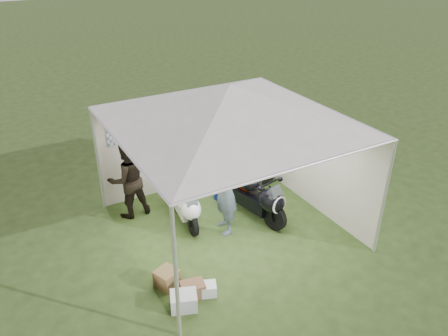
{
  "coord_description": "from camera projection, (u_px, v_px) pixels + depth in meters",
  "views": [
    {
      "loc": [
        -3.67,
        -6.3,
        5.26
      ],
      "look_at": [
        0.08,
        0.35,
        1.19
      ],
      "focal_mm": 35.0,
      "sensor_mm": 36.0,
      "label": 1
    }
  ],
  "objects": [
    {
      "name": "ground",
      "position": [
        229.0,
        227.0,
        8.91
      ],
      "size": [
        80.0,
        80.0,
        0.0
      ],
      "primitive_type": "plane",
      "color": "#2C4119",
      "rests_on": "ground"
    },
    {
      "name": "canopy_tent",
      "position": [
        229.0,
        107.0,
        7.72
      ],
      "size": [
        5.66,
        5.66,
        3.0
      ],
      "color": "silver",
      "rests_on": "ground"
    },
    {
      "name": "motorcycle_white",
      "position": [
        184.0,
        200.0,
        8.91
      ],
      "size": [
        0.53,
        1.78,
        0.87
      ],
      "rotation": [
        0.0,
        0.0,
        -0.12
      ],
      "color": "black",
      "rests_on": "ground"
    },
    {
      "name": "motorcycle_black",
      "position": [
        254.0,
        194.0,
        9.0
      ],
      "size": [
        0.68,
        2.0,
        0.99
      ],
      "rotation": [
        0.0,
        0.0,
        0.19
      ],
      "color": "black",
      "rests_on": "ground"
    },
    {
      "name": "paddock_stand",
      "position": [
        225.0,
        192.0,
        9.8
      ],
      "size": [
        0.47,
        0.34,
        0.32
      ],
      "primitive_type": "cube",
      "rotation": [
        0.0,
        0.0,
        0.19
      ],
      "color": "#152BAE",
      "rests_on": "ground"
    },
    {
      "name": "person_dark_jacket",
      "position": [
        128.0,
        179.0,
        8.93
      ],
      "size": [
        0.88,
        0.7,
        1.72
      ],
      "primitive_type": "imported",
      "rotation": [
        0.0,
        0.0,
        3.21
      ],
      "color": "black",
      "rests_on": "ground"
    },
    {
      "name": "person_blue_jacket",
      "position": [
        225.0,
        191.0,
        8.41
      ],
      "size": [
        0.52,
        0.72,
        1.82
      ],
      "primitive_type": "imported",
      "rotation": [
        0.0,
        0.0,
        -1.71
      ],
      "color": "slate",
      "rests_on": "ground"
    },
    {
      "name": "equipment_box",
      "position": [
        260.0,
        174.0,
        10.38
      ],
      "size": [
        0.56,
        0.49,
        0.49
      ],
      "primitive_type": "cube",
      "rotation": [
        0.0,
        0.0,
        0.21
      ],
      "color": "black",
      "rests_on": "ground"
    },
    {
      "name": "crate_0",
      "position": [
        184.0,
        301.0,
        6.92
      ],
      "size": [
        0.51,
        0.45,
        0.28
      ],
      "primitive_type": "cube",
      "rotation": [
        0.0,
        0.0,
        -0.37
      ],
      "color": "#B8BDC2",
      "rests_on": "ground"
    },
    {
      "name": "crate_1",
      "position": [
        167.0,
        278.0,
        7.36
      ],
      "size": [
        0.44,
        0.44,
        0.31
      ],
      "primitive_type": "cube",
      "rotation": [
        0.0,
        0.0,
        0.38
      ],
      "color": "brown",
      "rests_on": "ground"
    },
    {
      "name": "crate_2",
      "position": [
        208.0,
        289.0,
        7.2
      ],
      "size": [
        0.35,
        0.33,
        0.21
      ],
      "primitive_type": "cube",
      "rotation": [
        0.0,
        0.0,
        -0.39
      ],
      "color": "white",
      "rests_on": "ground"
    },
    {
      "name": "crate_3",
      "position": [
        193.0,
        290.0,
        7.16
      ],
      "size": [
        0.44,
        0.35,
        0.26
      ],
      "primitive_type": "cube",
      "rotation": [
        0.0,
        0.0,
        -0.2
      ],
      "color": "brown",
      "rests_on": "ground"
    }
  ]
}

